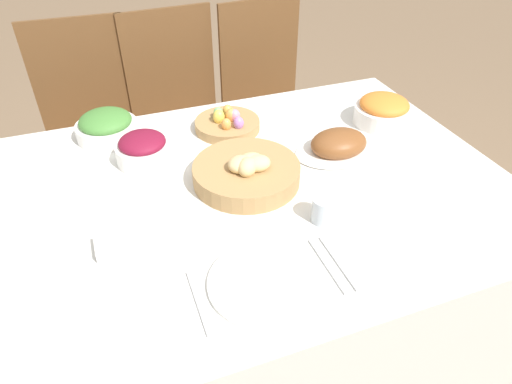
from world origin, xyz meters
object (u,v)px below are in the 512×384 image
Objects in this scene: ham_platter at (339,145)px; drinking_cup at (324,210)px; carrot_bowl at (383,111)px; butter_dish at (120,244)px; beet_salad_bowl at (143,149)px; green_salad_bowl at (106,126)px; spoon at (338,262)px; bread_basket at (247,172)px; egg_basket at (228,123)px; chair_far_left at (94,130)px; chair_far_center at (182,116)px; fork at (198,302)px; knife at (327,265)px; dinner_plate at (265,282)px; chair_far_right at (270,101)px.

ham_platter is 0.35m from drinking_cup.
carrot_bowl is at bearing 26.73° from ham_platter.
beet_salad_bowl is at bearing 71.94° from butter_dish.
green_salad_bowl reaches higher than spoon.
bread_basket reaches higher than beet_salad_bowl.
ham_platter is (0.29, -0.27, 0.00)m from egg_basket.
chair_far_left is 1.40m from spoon.
drinking_cup is at bearing -86.38° from chair_far_center.
beet_salad_bowl is (-0.27, 0.21, 0.01)m from bread_basket.
fork is at bearing -82.22° from green_salad_bowl.
beet_salad_bowl is 0.60m from drinking_cup.
spoon is (0.03, 0.00, 0.00)m from knife.
green_salad_bowl is 0.77× the size of dinner_plate.
drinking_cup is (0.23, 0.16, 0.03)m from dinner_plate.
knife is (0.02, -0.71, -0.02)m from egg_basket.
fork is at bearing 179.81° from knife.
egg_basket is 0.56m from carrot_bowl.
chair_far_right is 3.36× the size of ham_platter.
green_salad_bowl is (-0.36, 0.41, 0.01)m from bread_basket.
spoon is (0.19, 0.00, -0.00)m from dinner_plate.
chair_far_left is 1.31m from fork.
dinner_plate is at bearing -118.82° from chair_far_right.
fork is at bearing -122.68° from bread_basket.
fork is 1.58× the size of butter_dish.
chair_far_right is 1.46m from fork.
spoon is at bearing -85.60° from egg_basket.
drinking_cup is at bearing -8.30° from butter_dish.
chair_far_right is 1.02m from bread_basket.
chair_far_center is at bearing 91.22° from bread_basket.
egg_basket is at bearing 79.36° from dinner_plate.
chair_far_right is at bearing 51.91° from butter_dish.
chair_far_right is 1.19m from drinking_cup.
chair_far_right is 0.96m from green_salad_bowl.
dinner_plate is (-0.09, -0.39, -0.03)m from bread_basket.
beet_salad_bowl is 0.22m from green_salad_bowl.
fork is (0.02, -0.61, -0.04)m from beet_salad_bowl.
fork is at bearing -157.99° from drinking_cup.
green_salad_bowl reaches higher than fork.
chair_far_center is 0.40m from chair_far_left.
chair_far_center is at bearing 112.94° from ham_platter.
beet_salad_bowl is 0.64× the size of dinner_plate.
bread_basket reaches higher than knife.
ham_platter is 0.27m from carrot_bowl.
dinner_plate is at bearing -0.19° from fork.
chair_far_center is at bearing 93.61° from knife.
butter_dish is at bearing 120.58° from fork.
chair_far_center is 1.30m from spoon.
bread_basket is 1.85× the size of beet_salad_bowl.
butter_dish is (-0.03, -0.57, -0.03)m from green_salad_bowl.
chair_far_center and chair_far_right have the same top height.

